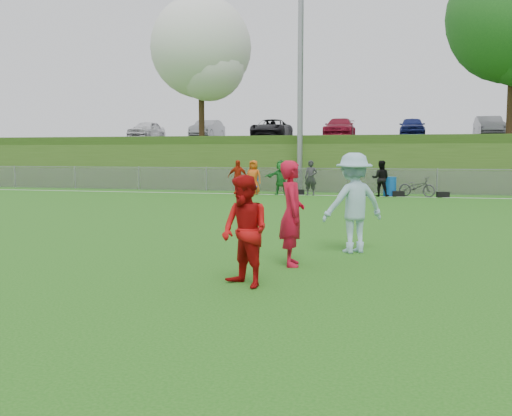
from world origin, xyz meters
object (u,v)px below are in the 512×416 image
(player_blue, at_px, (353,203))
(bicycle, at_px, (417,187))
(recycling_bin, at_px, (390,186))
(player_red_center, at_px, (245,231))
(player_red_left, at_px, (292,213))

(player_blue, relative_size, bicycle, 1.16)
(recycling_bin, bearing_deg, player_red_center, -95.55)
(bicycle, bearing_deg, player_blue, -162.66)
(player_red_left, xyz_separation_m, player_red_center, (-0.40, -1.80, -0.10))
(recycling_bin, distance_m, bicycle, 1.26)
(recycling_bin, bearing_deg, player_blue, -91.87)
(player_red_center, relative_size, recycling_bin, 1.88)
(player_blue, distance_m, recycling_bin, 16.07)
(player_red_left, xyz_separation_m, player_blue, (0.98, 1.67, 0.07))
(recycling_bin, height_order, bicycle, bicycle)
(player_red_left, distance_m, recycling_bin, 17.79)
(player_blue, distance_m, bicycle, 16.05)
(player_blue, bearing_deg, player_red_left, 27.07)
(player_red_center, relative_size, bicycle, 0.98)
(player_blue, relative_size, recycling_bin, 2.25)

